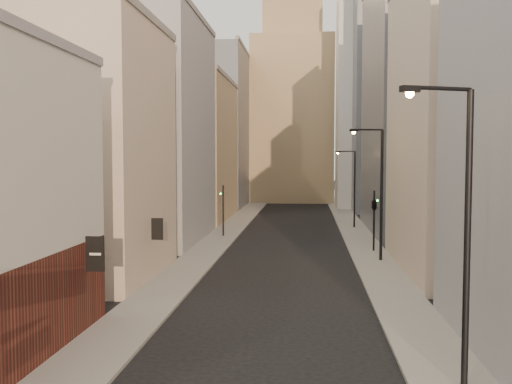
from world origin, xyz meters
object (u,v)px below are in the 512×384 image
white_tower (364,84)px  streetlamp_mid (378,186)px  traffic_light_left (223,202)px  streetlamp_far (353,184)px  traffic_light_right (374,204)px  clock_tower (293,101)px  streetlamp_near (461,221)px

white_tower → streetlamp_mid: size_ratio=4.27×
white_tower → traffic_light_left: 40.15m
white_tower → streetlamp_far: (-3.53, -25.41, -13.83)m
streetlamp_far → traffic_light_left: (-12.86, -7.94, -1.38)m
traffic_light_right → clock_tower: bearing=-94.1°
streetlamp_mid → traffic_light_left: streetlamp_mid is taller
streetlamp_far → streetlamp_mid: bearing=-77.5°
streetlamp_near → traffic_light_right: streetlamp_near is taller
streetlamp_near → white_tower: bearing=65.4°
streetlamp_near → streetlamp_far: bearing=68.4°
traffic_light_left → traffic_light_right: (13.37, -7.52, 0.54)m
streetlamp_far → traffic_light_left: 15.18m
white_tower → traffic_light_right: white_tower is taller
streetlamp_mid → traffic_light_right: size_ratio=1.94×
white_tower → streetlamp_mid: white_tower is taller
traffic_light_right → white_tower: bearing=-106.6°
streetlamp_near → traffic_light_right: size_ratio=1.97×
streetlamp_mid → traffic_light_left: (-13.15, 11.80, -2.16)m
clock_tower → traffic_light_left: 49.74m
traffic_light_right → streetlamp_far: bearing=-100.4°
clock_tower → white_tower: bearing=-51.8°
traffic_light_left → streetlamp_mid: bearing=128.9°
streetlamp_near → streetlamp_mid: size_ratio=1.01×
white_tower → traffic_light_left: (-16.39, -33.35, -15.21)m
traffic_light_left → streetlamp_near: bearing=100.9°
white_tower → traffic_light_left: white_tower is taller
traffic_light_right → streetlamp_near: bearing=76.6°
streetlamp_near → streetlamp_mid: bearing=67.7°
streetlamp_far → traffic_light_right: (0.52, -15.46, -0.84)m
clock_tower → streetlamp_far: clock_tower is taller
clock_tower → traffic_light_left: (-5.39, -47.35, -14.24)m
white_tower → traffic_light_right: size_ratio=8.30×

